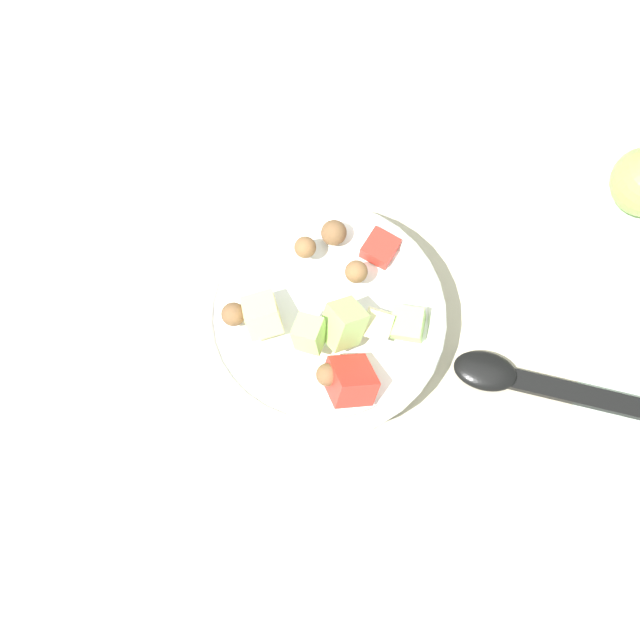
{
  "coord_description": "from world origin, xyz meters",
  "views": [
    {
      "loc": [
        0.09,
        -0.26,
        0.76
      ],
      "look_at": [
        0.01,
        -0.0,
        0.04
      ],
      "focal_mm": 49.96,
      "sensor_mm": 36.0,
      "label": 1
    }
  ],
  "objects": [
    {
      "name": "serving_spoon",
      "position": [
        0.21,
        0.01,
        0.01
      ],
      "size": [
        0.24,
        0.04,
        0.01
      ],
      "color": "black",
      "rests_on": "placemat"
    },
    {
      "name": "ground_plane",
      "position": [
        0.0,
        0.0,
        0.0
      ],
      "size": [
        2.4,
        2.4,
        0.0
      ],
      "primitive_type": "plane",
      "color": "silver"
    },
    {
      "name": "placemat",
      "position": [
        0.0,
        0.0,
        0.0
      ],
      "size": [
        0.48,
        0.36,
        0.01
      ],
      "primitive_type": "cube",
      "color": "#BCB299",
      "rests_on": "ground_plane"
    },
    {
      "name": "salad_bowl",
      "position": [
        0.01,
        -0.0,
        0.04
      ],
      "size": [
        0.22,
        0.22,
        0.1
      ],
      "color": "white",
      "rests_on": "placemat"
    }
  ]
}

